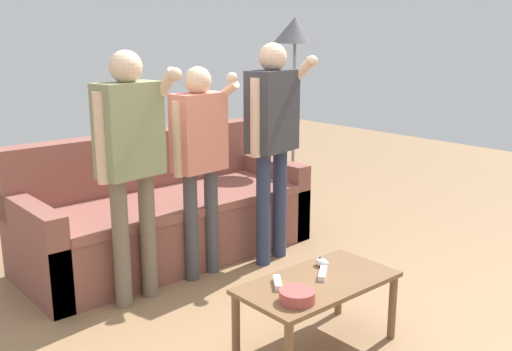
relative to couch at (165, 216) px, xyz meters
name	(u,v)px	position (x,y,z in m)	size (l,w,h in m)	color
ground_plane	(286,330)	(-0.11, -1.44, -0.31)	(12.00, 12.00, 0.00)	#93704C
couch	(165,216)	(0.00, 0.00, 0.00)	(2.16, 0.87, 0.91)	brown
coffee_table	(318,291)	(-0.13, -1.70, 0.03)	(0.86, 0.45, 0.39)	brown
snack_bowl	(297,296)	(-0.39, -1.80, 0.11)	(0.18, 0.18, 0.06)	#B24C47
game_remote_nunchuk	(322,262)	(0.02, -1.58, 0.11)	(0.06, 0.09, 0.05)	white
floor_lamp	(295,43)	(1.40, 0.05, 1.26)	(0.38, 0.38, 1.79)	#2D2D33
player_left	(130,149)	(-0.56, -0.56, 0.67)	(0.49, 0.35, 1.56)	#756656
player_center	(200,148)	(-0.02, -0.50, 0.60)	(0.44, 0.28, 1.44)	#47474C
player_right	(273,128)	(0.54, -0.61, 0.69)	(0.50, 0.34, 1.59)	#2D3856
game_remote_wand_near	(323,274)	(-0.07, -1.67, 0.10)	(0.14, 0.12, 0.03)	white
game_remote_wand_far	(278,283)	(-0.33, -1.60, 0.10)	(0.12, 0.14, 0.03)	white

